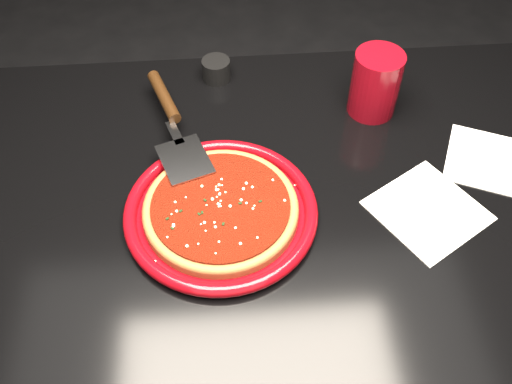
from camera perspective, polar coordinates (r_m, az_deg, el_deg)
floor at (r=1.62m, az=0.63°, el=-17.88°), size 4.00×4.00×0.01m
table at (r=1.28m, az=0.77°, el=-11.56°), size 1.20×0.80×0.75m
plate at (r=0.93m, az=-3.53°, el=-1.95°), size 0.40×0.40×0.02m
pizza_crust at (r=0.93m, az=-3.54°, el=-1.82°), size 0.32×0.32×0.01m
pizza_crust_rim at (r=0.93m, az=-3.56°, el=-1.58°), size 0.32×0.32×0.02m
pizza_sauce at (r=0.92m, az=-3.57°, el=-1.40°), size 0.28×0.28×0.01m
parmesan_dusting at (r=0.92m, az=-3.59°, el=-1.16°), size 0.22×0.22×0.01m
basil_flecks at (r=0.92m, az=-3.59°, el=-1.19°), size 0.20×0.20×0.00m
pizza_server at (r=1.04m, az=-8.16°, el=6.80°), size 0.20×0.35×0.02m
cup at (r=1.10m, az=11.84°, el=10.57°), size 0.11×0.11×0.13m
napkin_a at (r=0.99m, az=16.78°, el=-1.79°), size 0.22×0.22×0.00m
napkin_b at (r=1.10m, az=22.00°, el=2.98°), size 0.18×0.19×0.00m
ramekin at (r=1.18m, az=-4.00°, el=12.11°), size 0.07×0.07×0.04m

